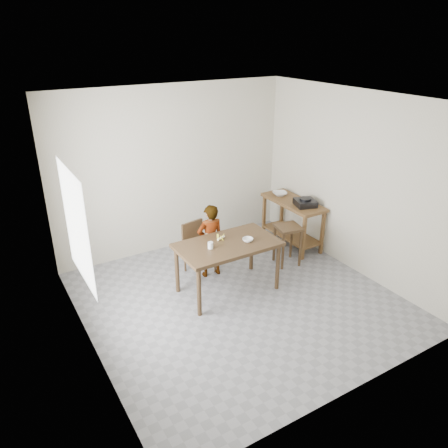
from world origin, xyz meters
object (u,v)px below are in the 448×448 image
prep_counter (292,223)px  stool (287,245)px  dining_chair (200,249)px  child (210,241)px  dining_table (228,267)px

prep_counter → stool: prep_counter is taller
dining_chair → stool: bearing=-30.5°
prep_counter → child: child is taller
dining_table → prep_counter: prep_counter is taller
child → dining_chair: child is taller
dining_table → prep_counter: 1.86m
dining_table → stool: size_ratio=2.16×
dining_table → child: 0.54m
dining_chair → stool: 1.40m
child → prep_counter: bearing=-170.0°
prep_counter → child: (-1.72, -0.20, 0.17)m
dining_table → dining_chair: bearing=97.9°
dining_chair → stool: size_ratio=1.22×
dining_chair → dining_table: bearing=-92.9°
prep_counter → child: bearing=-173.5°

